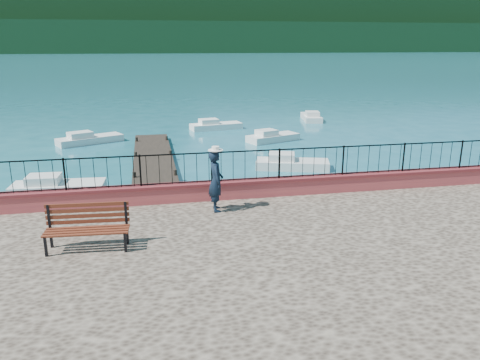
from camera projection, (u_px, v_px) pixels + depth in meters
name	position (u px, v px, depth m)	size (l,w,h in m)	color
ground	(245.00, 289.00, 11.89)	(2000.00, 2000.00, 0.00)	#19596B
parapet	(221.00, 190.00, 14.95)	(28.00, 0.46, 0.58)	#BD4744
railing	(221.00, 167.00, 14.74)	(27.00, 0.05, 0.95)	black
dock	(154.00, 168.00, 22.76)	(2.00, 16.00, 0.30)	#2D231C
far_forest	(146.00, 38.00, 291.51)	(900.00, 60.00, 18.00)	black
foothills	(144.00, 20.00, 344.27)	(900.00, 120.00, 44.00)	black
companion_hill	(325.00, 48.00, 580.07)	(448.00, 384.00, 180.00)	#142D23
park_bench	(88.00, 237.00, 11.28)	(2.02, 0.77, 1.10)	black
person	(216.00, 181.00, 13.73)	(0.67, 0.44, 1.83)	black
hat	(215.00, 148.00, 13.46)	(0.44, 0.44, 0.12)	white
boat_0	(58.00, 184.00, 19.39)	(3.72, 1.30, 0.80)	silver
boat_1	(292.00, 161.00, 23.14)	(3.57, 1.30, 0.80)	silver
boat_2	(273.00, 135.00, 29.61)	(3.35, 1.30, 0.80)	silver
boat_3	(90.00, 137.00, 28.99)	(3.93, 1.30, 0.80)	silver
boat_4	(216.00, 124.00, 33.69)	(3.67, 1.30, 0.80)	white
boat_5	(311.00, 115.00, 37.63)	(3.46, 1.30, 0.80)	silver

